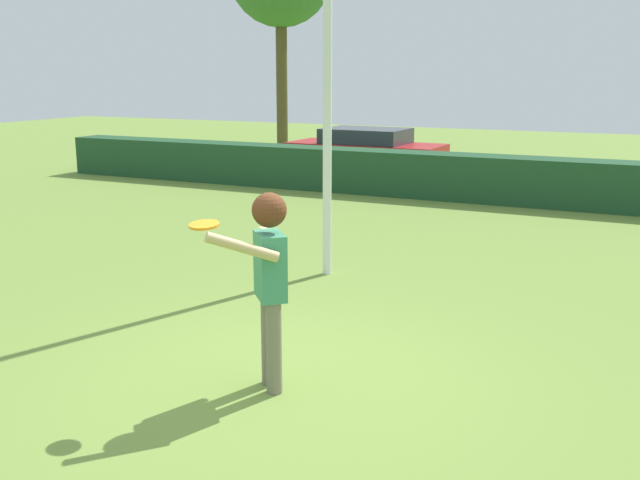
# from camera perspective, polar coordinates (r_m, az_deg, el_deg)

# --- Properties ---
(ground_plane) EXTENTS (60.00, 60.00, 0.00)m
(ground_plane) POSITION_cam_1_polar(r_m,az_deg,el_deg) (6.87, -3.10, -10.72)
(ground_plane) COLOR olive
(person) EXTENTS (0.52, 0.82, 1.77)m
(person) POSITION_cam_1_polar(r_m,az_deg,el_deg) (6.31, -4.00, -2.32)
(person) COLOR slate
(person) RESTS_ON ground
(frisbee) EXTENTS (0.26, 0.26, 0.05)m
(frisbee) POSITION_cam_1_polar(r_m,az_deg,el_deg) (6.15, -9.02, 1.17)
(frisbee) COLOR orange
(hedge_row) EXTENTS (23.31, 0.90, 0.99)m
(hedge_row) POSITION_cam_1_polar(r_m,az_deg,el_deg) (16.14, 14.43, 4.56)
(hedge_row) COLOR #1F4728
(hedge_row) RESTS_ON ground
(parked_car_red) EXTENTS (4.24, 1.89, 1.25)m
(parked_car_red) POSITION_cam_1_polar(r_m,az_deg,el_deg) (20.06, 3.59, 7.09)
(parked_car_red) COLOR #B21E1E
(parked_car_red) RESTS_ON ground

